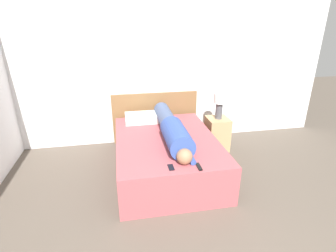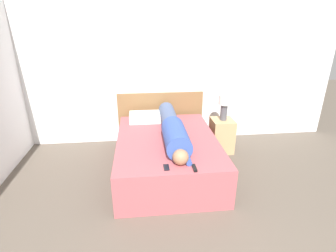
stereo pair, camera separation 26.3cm
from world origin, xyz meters
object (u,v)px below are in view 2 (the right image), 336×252
Objects in this scene: bed at (167,155)px; nightstand at (222,135)px; person_lying at (173,129)px; cell_phone at (166,167)px; pillow_near_headboard at (146,117)px; table_lamp at (224,104)px; tv_remote at (194,168)px.

nightstand is (1.00, 0.56, 0.02)m from bed.
person_lying reaches higher than cell_phone.
person_lying is at bearing -64.80° from pillow_near_headboard.
bed is at bearing -150.99° from nightstand.
bed is at bearing 83.54° from cell_phone.
table_lamp is 1.31m from pillow_near_headboard.
bed is at bearing 104.74° from tv_remote.
cell_phone is (0.18, -1.55, -0.06)m from pillow_near_headboard.
bed is 1.15m from nightstand.
table_lamp is 3.33× the size of cell_phone.
tv_remote is 0.32m from cell_phone.
bed is 0.42m from person_lying.
person_lying is at bearing -148.14° from table_lamp.
nightstand is 1.64m from tv_remote.
bed is 4.49× the size of table_lamp.
table_lamp is (1.00, 0.56, 0.58)m from bed.
table_lamp reaches higher than person_lying.
nightstand reaches higher than bed.
table_lamp is 0.77× the size of pillow_near_headboard.
nightstand is 1.33m from pillow_near_headboard.
bed is 1.10× the size of person_lying.
pillow_near_headboard is 1.56m from cell_phone.
bed is 12.97× the size of tv_remote.
tv_remote reaches higher than cell_phone.
cell_phone is at bearing -96.46° from bed.
table_lamp reaches higher than pillow_near_headboard.
nightstand is at bearing 61.36° from tv_remote.
table_lamp is at bearing -8.09° from pillow_near_headboard.
pillow_near_headboard is (-0.27, 0.74, 0.34)m from bed.
nightstand is 1.77m from cell_phone.
table_lamp is 1.65m from tv_remote.
nightstand is 4.40× the size of cell_phone.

